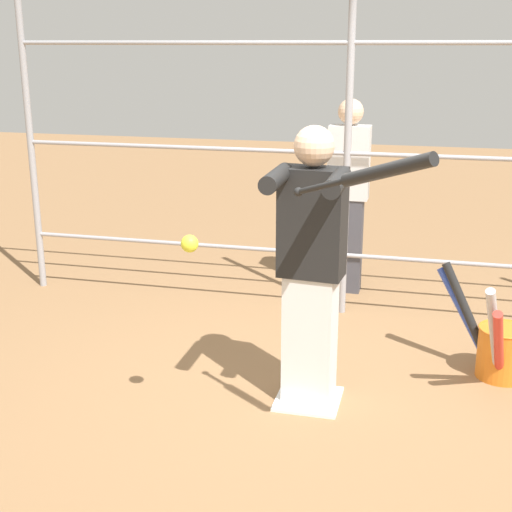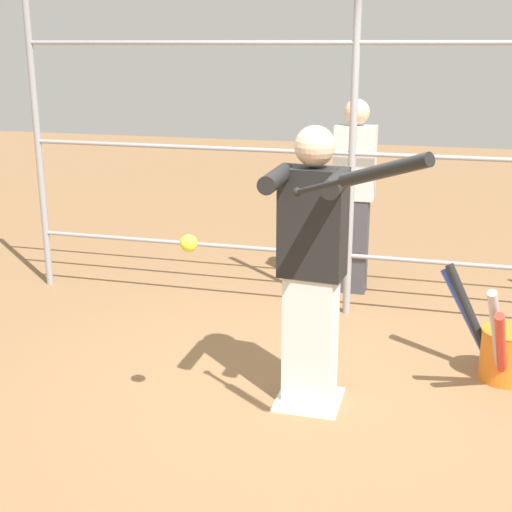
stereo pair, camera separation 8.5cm
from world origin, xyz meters
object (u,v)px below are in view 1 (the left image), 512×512
at_px(baseball_bat_swinging, 375,173).
at_px(bat_bucket, 498,347).
at_px(softball_in_flight, 190,244).
at_px(batter, 311,260).
at_px(bystander_behind_fence, 348,194).

height_order(baseball_bat_swinging, bat_bucket, baseball_bat_swinging).
bearing_deg(bat_bucket, softball_in_flight, 33.59).
distance_m(batter, bystander_behind_fence, 2.18).
distance_m(batter, softball_in_flight, 0.80).
bearing_deg(batter, baseball_bat_swinging, 118.29).
height_order(bat_bucket, bystander_behind_fence, bystander_behind_fence).
bearing_deg(bat_bucket, baseball_bat_swinging, 61.58).
relative_size(batter, bystander_behind_fence, 1.01).
relative_size(softball_in_flight, bat_bucket, 0.12).
height_order(batter, bystander_behind_fence, batter).
height_order(baseball_bat_swinging, bystander_behind_fence, baseball_bat_swinging).
distance_m(batter, bat_bucket, 1.52).
distance_m(softball_in_flight, bystander_behind_fence, 2.75).
xyz_separation_m(batter, bystander_behind_fence, (0.05, -2.18, -0.04)).
height_order(softball_in_flight, bystander_behind_fence, bystander_behind_fence).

